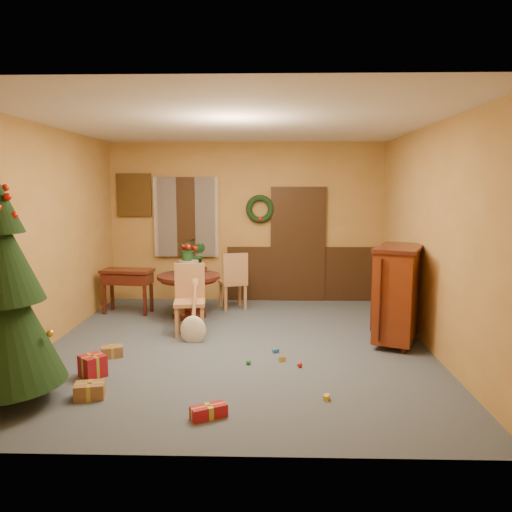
{
  "coord_description": "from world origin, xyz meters",
  "views": [
    {
      "loc": [
        0.42,
        -6.41,
        2.11
      ],
      "look_at": [
        0.24,
        0.4,
        1.15
      ],
      "focal_mm": 35.0,
      "sensor_mm": 36.0,
      "label": 1
    }
  ],
  "objects_px": {
    "writing_desk": "(127,280)",
    "chair_near": "(190,297)",
    "sideboard": "(398,292)",
    "dining_table": "(189,288)"
  },
  "relations": [
    {
      "from": "writing_desk",
      "to": "chair_near",
      "type": "bearing_deg",
      "value": -42.63
    },
    {
      "from": "sideboard",
      "to": "chair_near",
      "type": "bearing_deg",
      "value": 172.56
    },
    {
      "from": "dining_table",
      "to": "sideboard",
      "type": "distance_m",
      "value": 3.28
    },
    {
      "from": "writing_desk",
      "to": "dining_table",
      "type": "bearing_deg",
      "value": -12.9
    },
    {
      "from": "dining_table",
      "to": "sideboard",
      "type": "relative_size",
      "value": 0.77
    },
    {
      "from": "chair_near",
      "to": "sideboard",
      "type": "bearing_deg",
      "value": -7.44
    },
    {
      "from": "writing_desk",
      "to": "sideboard",
      "type": "distance_m",
      "value": 4.36
    },
    {
      "from": "writing_desk",
      "to": "sideboard",
      "type": "xyz_separation_m",
      "value": [
        4.09,
        -1.5,
        0.15
      ]
    },
    {
      "from": "sideboard",
      "to": "dining_table",
      "type": "bearing_deg",
      "value": 157.47
    },
    {
      "from": "dining_table",
      "to": "writing_desk",
      "type": "bearing_deg",
      "value": 167.1
    }
  ]
}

